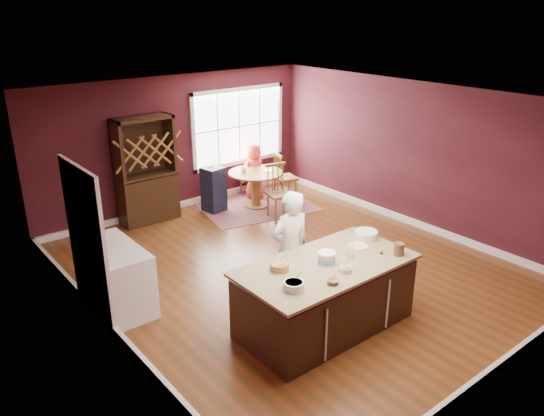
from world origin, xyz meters
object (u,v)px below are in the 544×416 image
(chair_south, at_px, (280,192))
(hutch, at_px, (146,170))
(toddler, at_px, (215,172))
(chair_north, at_px, (250,173))
(kitchen_island, at_px, (325,297))
(layer_cake, at_px, (327,257))
(washer, at_px, (126,287))
(chair_east, at_px, (285,176))
(baker, at_px, (290,248))
(dining_table, at_px, (256,182))
(dryer, at_px, (107,269))
(high_chair, at_px, (214,188))
(seated_woman, at_px, (254,171))

(chair_south, relative_size, hutch, 0.53)
(toddler, bearing_deg, chair_north, 19.56)
(kitchen_island, bearing_deg, layer_cake, 42.61)
(hutch, bearing_deg, washer, -121.43)
(kitchen_island, xyz_separation_m, layer_cake, (0.04, 0.03, 0.55))
(chair_east, distance_m, chair_north, 0.87)
(baker, bearing_deg, layer_cake, 95.01)
(chair_south, bearing_deg, kitchen_island, -108.24)
(chair_north, distance_m, washer, 5.24)
(kitchen_island, relative_size, dining_table, 2.07)
(toddler, xyz_separation_m, washer, (-3.13, -2.61, -0.35))
(dryer, bearing_deg, chair_south, 11.80)
(layer_cake, xyz_separation_m, high_chair, (1.13, 4.39, -0.50))
(dining_table, distance_m, toddler, 0.87)
(layer_cake, distance_m, chair_east, 4.89)
(seated_woman, distance_m, dryer, 4.68)
(dining_table, distance_m, seated_woman, 0.56)
(baker, height_order, toddler, baker)
(kitchen_island, relative_size, chair_north, 2.47)
(high_chair, bearing_deg, layer_cake, -113.35)
(toddler, bearing_deg, dryer, -147.88)
(layer_cake, bearing_deg, chair_south, 59.33)
(dining_table, xyz_separation_m, chair_east, (0.78, -0.02, -0.01))
(hutch, xyz_separation_m, dryer, (-1.80, -2.30, -0.56))
(hutch, bearing_deg, dryer, -128.00)
(washer, relative_size, dryer, 1.00)
(dining_table, bearing_deg, hutch, 161.89)
(chair_south, height_order, hutch, hutch)
(layer_cake, bearing_deg, washer, 137.10)
(dining_table, relative_size, baker, 0.67)
(chair_north, height_order, seated_woman, seated_woman)
(chair_east, relative_size, hutch, 0.51)
(chair_north, distance_m, seated_woman, 0.34)
(high_chair, relative_size, washer, 1.05)
(chair_south, bearing_deg, dining_table, 100.73)
(hutch, bearing_deg, layer_cake, -88.35)
(chair_north, xyz_separation_m, toddler, (-1.15, -0.41, 0.34))
(chair_north, relative_size, hutch, 0.46)
(dining_table, height_order, chair_south, chair_south)
(layer_cake, xyz_separation_m, chair_south, (1.92, 3.24, -0.44))
(chair_north, xyz_separation_m, high_chair, (-1.22, -0.42, 0.01))
(dining_table, xyz_separation_m, chair_south, (-0.03, -0.81, 0.01))
(toddler, bearing_deg, layer_cake, -105.24)
(chair_east, bearing_deg, dining_table, 102.00)
(layer_cake, relative_size, seated_woman, 0.27)
(seated_woman, height_order, dryer, seated_woman)
(chair_north, bearing_deg, seated_woman, 42.58)
(seated_woman, xyz_separation_m, high_chair, (-1.12, -0.12, -0.12))
(chair_south, relative_size, high_chair, 1.13)
(layer_cake, distance_m, washer, 2.69)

